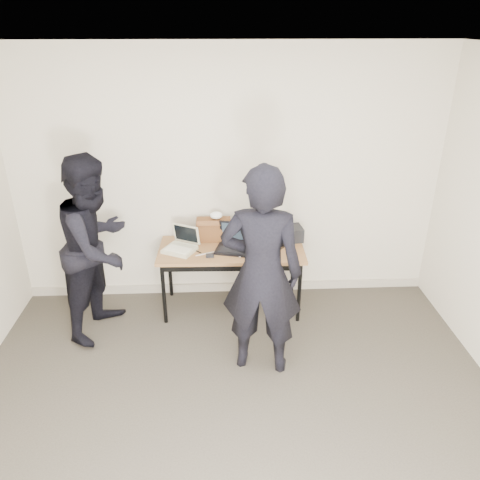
{
  "coord_description": "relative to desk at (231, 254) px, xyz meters",
  "views": [
    {
      "loc": [
        -0.1,
        -2.44,
        2.88
      ],
      "look_at": [
        0.1,
        1.6,
        0.95
      ],
      "focal_mm": 35.0,
      "sensor_mm": 36.0,
      "label": 1
    }
  ],
  "objects": [
    {
      "name": "laptop_center",
      "position": [
        0.03,
        0.02,
        0.12
      ],
      "size": [
        0.42,
        0.41,
        0.27
      ],
      "rotation": [
        0.0,
        0.0,
        -0.25
      ],
      "color": "black",
      "rests_on": "desk"
    },
    {
      "name": "laptop_beige",
      "position": [
        -0.51,
        0.0,
        0.11
      ],
      "size": [
        0.4,
        0.4,
        0.24
      ],
      "rotation": [
        0.0,
        0.0,
        -0.48
      ],
      "color": "beige",
      "rests_on": "desk"
    },
    {
      "name": "person_typist",
      "position": [
        0.22,
        -0.93,
        0.29
      ],
      "size": [
        0.77,
        0.58,
        1.9
      ],
      "primitive_type": "imported",
      "rotation": [
        0.0,
        0.0,
        2.95
      ],
      "color": "black",
      "rests_on": "ground"
    },
    {
      "name": "leather_satchel",
      "position": [
        -0.18,
        0.23,
        0.19
      ],
      "size": [
        0.36,
        0.18,
        0.25
      ],
      "rotation": [
        0.0,
        0.0,
        -0.01
      ],
      "color": "brown",
      "rests_on": "desk"
    },
    {
      "name": "person_observer",
      "position": [
        -1.29,
        -0.26,
        0.25
      ],
      "size": [
        0.95,
        1.06,
        1.81
      ],
      "primitive_type": "imported",
      "rotation": [
        0.0,
        0.0,
        1.22
      ],
      "color": "black",
      "rests_on": "ground"
    },
    {
      "name": "power_brick",
      "position": [
        -0.22,
        -0.17,
        0.07
      ],
      "size": [
        0.08,
        0.05,
        0.03
      ],
      "primitive_type": "cube",
      "rotation": [
        0.0,
        0.0,
        0.07
      ],
      "color": "black",
      "rests_on": "desk"
    },
    {
      "name": "tissue",
      "position": [
        -0.15,
        0.23,
        0.34
      ],
      "size": [
        0.14,
        0.11,
        0.08
      ],
      "primitive_type": "ellipsoid",
      "rotation": [
        0.0,
        0.0,
        0.09
      ],
      "color": "white",
      "rests_on": "leather_satchel"
    },
    {
      "name": "equipment_box",
      "position": [
        0.63,
        0.19,
        0.13
      ],
      "size": [
        0.28,
        0.25,
        0.15
      ],
      "primitive_type": "cube",
      "rotation": [
        0.0,
        0.0,
        0.13
      ],
      "color": "black",
      "rests_on": "desk"
    },
    {
      "name": "baseboard",
      "position": [
        -0.02,
        0.36,
        -0.61
      ],
      "size": [
        4.5,
        0.03,
        0.1
      ],
      "primitive_type": "cube",
      "color": "#B4A995",
      "rests_on": "ground"
    },
    {
      "name": "desk",
      "position": [
        0.0,
        0.0,
        0.0
      ],
      "size": [
        1.52,
        0.69,
        0.72
      ],
      "rotation": [
        0.0,
        0.0,
        -0.03
      ],
      "color": "olive",
      "rests_on": "ground"
    },
    {
      "name": "cables",
      "position": [
        0.05,
        -0.0,
        0.06
      ],
      "size": [
        1.15,
        0.41,
        0.01
      ],
      "rotation": [
        0.0,
        0.0,
        -0.07
      ],
      "color": "black",
      "rests_on": "desk"
    },
    {
      "name": "laptop_right",
      "position": [
        0.41,
        0.18,
        0.12
      ],
      "size": [
        0.52,
        0.52,
        0.28
      ],
      "rotation": [
        0.0,
        0.0,
        0.78
      ],
      "color": "black",
      "rests_on": "desk"
    },
    {
      "name": "room",
      "position": [
        -0.02,
        -1.88,
        0.69
      ],
      "size": [
        4.6,
        4.6,
        2.8
      ],
      "color": "#3F3930",
      "rests_on": "ground"
    }
  ]
}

